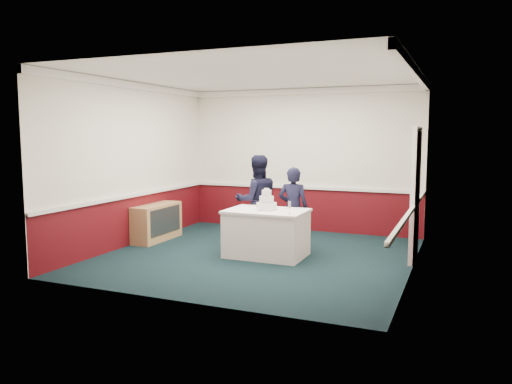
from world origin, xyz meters
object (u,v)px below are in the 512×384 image
at_px(cake_knife, 260,211).
at_px(person_woman, 293,209).
at_px(person_man, 257,201).
at_px(wedding_cake, 267,203).
at_px(champagne_flute, 290,206).
at_px(sideboard, 157,222).
at_px(cake_table, 267,233).

distance_m(cake_knife, person_woman, 0.85).
bearing_deg(person_woman, person_man, -12.19).
xyz_separation_m(wedding_cake, champagne_flute, (0.50, -0.28, 0.03)).
relative_size(sideboard, person_man, 0.72).
xyz_separation_m(cake_table, person_man, (-0.46, 0.70, 0.43)).
distance_m(cake_knife, champagne_flute, 0.55).
bearing_deg(person_man, sideboard, -26.13).
height_order(sideboard, champagne_flute, champagne_flute).
relative_size(wedding_cake, person_man, 0.22).
relative_size(cake_table, person_woman, 0.89).
distance_m(sideboard, wedding_cake, 2.52).
xyz_separation_m(wedding_cake, person_man, (-0.46, 0.70, -0.06)).
distance_m(sideboard, person_man, 2.05).
bearing_deg(cake_knife, person_woman, 78.26).
relative_size(wedding_cake, person_woman, 0.25).
height_order(wedding_cake, cake_knife, wedding_cake).
bearing_deg(person_man, champagne_flute, 98.63).
bearing_deg(sideboard, champagne_flute, -12.53).
relative_size(sideboard, wedding_cake, 3.30).
xyz_separation_m(cake_table, champagne_flute, (0.50, -0.28, 0.53)).
distance_m(cake_table, person_man, 0.95).
bearing_deg(cake_table, wedding_cake, 90.00).
relative_size(wedding_cake, cake_knife, 1.65).
xyz_separation_m(sideboard, wedding_cake, (2.43, -0.37, 0.55)).
distance_m(sideboard, cake_knife, 2.50).
xyz_separation_m(cake_table, cake_knife, (-0.03, -0.20, 0.39)).
height_order(cake_table, person_man, person_man).
height_order(sideboard, wedding_cake, wedding_cake).
xyz_separation_m(wedding_cake, cake_knife, (-0.03, -0.20, -0.11)).
height_order(sideboard, person_woman, person_woman).
height_order(cake_table, person_woman, person_woman).
bearing_deg(cake_table, person_woman, 65.57).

